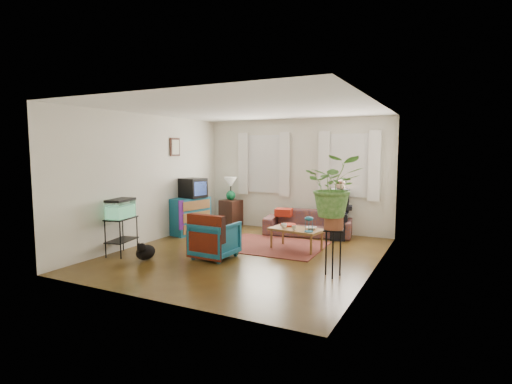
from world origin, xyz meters
The scene contains 31 objects.
floor centered at (0.00, 0.00, 0.00)m, with size 4.50×5.00×0.01m, color #4F2B14.
ceiling centered at (0.00, 0.00, 2.60)m, with size 4.50×5.00×0.01m, color white.
wall_back centered at (0.00, 2.50, 1.30)m, with size 4.50×0.01×2.60m, color silver.
wall_front centered at (0.00, -2.50, 1.30)m, with size 4.50×0.01×2.60m, color silver.
wall_left centered at (-2.25, 0.00, 1.30)m, with size 0.01×5.00×2.60m, color silver.
wall_right centered at (2.25, 0.00, 1.30)m, with size 0.01×5.00×2.60m, color silver.
window_left centered at (-0.80, 2.48, 1.55)m, with size 1.08×0.04×1.38m, color white.
window_right centered at (1.25, 2.48, 1.55)m, with size 1.08×0.04×1.38m, color white.
curtains_left centered at (-0.80, 2.40, 1.55)m, with size 1.36×0.06×1.50m, color white.
curtains_right centered at (1.25, 2.40, 1.55)m, with size 1.36×0.06×1.50m, color white.
picture_frame centered at (-2.21, 0.85, 1.95)m, with size 0.04×0.32×0.40m, color #3D2616.
area_rug centered at (0.16, 0.77, 0.01)m, with size 2.00×1.60×0.01m, color brown.
sofa centered at (0.46, 2.05, 0.37)m, with size 1.90×0.75×0.74m, color brown.
seated_person centered at (1.13, 2.17, 0.57)m, with size 0.47×0.58×1.13m, color black, non-canonical shape.
side_table centered at (-1.65, 2.30, 0.32)m, with size 0.44×0.44×0.64m, color #3F2D17.
table_lamp centered at (-1.65, 2.30, 0.92)m, with size 0.33×0.33×0.59m, color white, non-canonical shape.
dresser centered at (-1.99, 1.04, 0.41)m, with size 0.45×0.91×0.82m, color #135E73.
crt_tv centered at (-1.95, 1.12, 1.03)m, with size 0.50×0.45×0.44m, color black.
aquarium_stand centered at (-2.00, -1.02, 0.34)m, with size 0.34×0.60×0.67m, color black.
aquarium centered at (-2.00, -1.02, 0.85)m, with size 0.30×0.55×0.35m, color #7FD899.
black_cat centered at (-1.36, -1.12, 0.17)m, with size 0.26×0.40×0.34m, color black.
armchair centered at (-0.39, -0.44, 0.36)m, with size 0.69×0.65×0.71m, color navy.
serape_throw centered at (-0.40, -0.71, 0.50)m, with size 0.71×0.16×0.59m, color #9E0A0A.
coffee_table centered at (0.69, 0.72, 0.20)m, with size 0.99×0.54×0.41m, color brown.
cup_a centered at (0.46, 0.67, 0.45)m, with size 0.11×0.11×0.09m, color white.
cup_b centered at (0.71, 0.56, 0.45)m, with size 0.09×0.09×0.08m, color beige.
bowl centered at (0.97, 0.76, 0.43)m, with size 0.19×0.19×0.05m, color white.
snack_tray centered at (0.45, 0.90, 0.43)m, with size 0.30×0.30×0.04m, color #B21414.
birdcage centered at (1.00, 0.53, 0.55)m, with size 0.16×0.16×0.29m, color #115B6B, non-canonical shape.
plant_stand centered at (1.76, -0.55, 0.36)m, with size 0.30×0.30×0.72m, color black.
potted_plant centered at (1.76, -0.55, 1.22)m, with size 0.82×0.71×0.91m, color #599947.
Camera 1 is at (3.32, -6.26, 1.88)m, focal length 28.00 mm.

